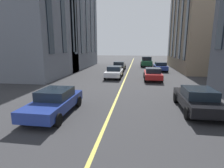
{
  "coord_description": "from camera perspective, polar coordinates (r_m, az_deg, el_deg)",
  "views": [
    {
      "loc": [
        1.49,
        -1.47,
        3.65
      ],
      "look_at": [
        12.87,
        0.21,
        1.24
      ],
      "focal_mm": 28.39,
      "sensor_mm": 36.0,
      "label": 1
    }
  ],
  "objects": [
    {
      "name": "building_left_far",
      "position": [
        34.2,
        -15.83,
        21.29
      ],
      "size": [
        15.11,
        8.9,
        19.03
      ],
      "color": "slate",
      "rests_on": "ground_plane"
    },
    {
      "name": "lane_centre_line",
      "position": [
        18.92,
        3.79,
        0.71
      ],
      "size": [
        80.0,
        0.16,
        0.01
      ],
      "color": "#D8C64C",
      "rests_on": "ground_plane"
    },
    {
      "name": "car_blue_parked_a",
      "position": [
        28.58,
        15.32,
        5.5
      ],
      "size": [
        4.4,
        1.95,
        1.37
      ],
      "color": "navy",
      "rests_on": "ground_plane"
    },
    {
      "name": "car_blue_mid",
      "position": [
        10.27,
        -18.02,
        -5.43
      ],
      "size": [
        4.4,
        1.95,
        1.37
      ],
      "color": "navy",
      "rests_on": "ground_plane"
    },
    {
      "name": "building_right_far",
      "position": [
        33.72,
        32.03,
        15.5
      ],
      "size": [
        15.5,
        13.75,
        13.63
      ],
      "color": "gray",
      "rests_on": "ground_plane"
    },
    {
      "name": "car_black_parked_b",
      "position": [
        11.34,
        25.76,
        -4.42
      ],
      "size": [
        4.4,
        1.95,
        1.37
      ],
      "color": "black",
      "rests_on": "ground_plane"
    },
    {
      "name": "car_black_far",
      "position": [
        28.2,
        2.27,
        5.83
      ],
      "size": [
        4.4,
        1.95,
        1.37
      ],
      "color": "black",
      "rests_on": "ground_plane"
    },
    {
      "name": "car_red_trailing",
      "position": [
        20.42,
        12.99,
        3.24
      ],
      "size": [
        4.4,
        1.95,
        1.37
      ],
      "color": "#B21E1E",
      "rests_on": "ground_plane"
    },
    {
      "name": "car_white_oncoming",
      "position": [
        21.44,
        0.74,
        3.94
      ],
      "size": [
        4.4,
        1.95,
        1.37
      ],
      "color": "silver",
      "rests_on": "ground_plane"
    },
    {
      "name": "car_green_near",
      "position": [
        34.54,
        11.01,
        7.17
      ],
      "size": [
        4.7,
        2.14,
        1.88
      ],
      "color": "#1E6038",
      "rests_on": "ground_plane"
    }
  ]
}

